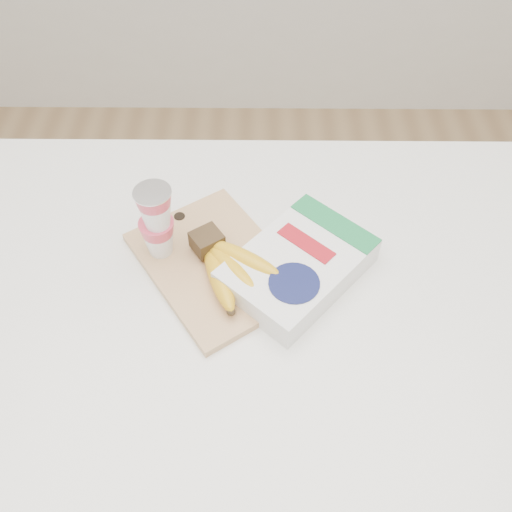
# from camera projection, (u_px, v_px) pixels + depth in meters

# --- Properties ---
(room) EXTENTS (4.00, 4.00, 4.00)m
(room) POSITION_uv_depth(u_px,v_px,m) (134.00, 173.00, 0.65)
(room) COLOR tan
(room) RESTS_ON ground
(table) EXTENTS (1.37, 0.92, 1.03)m
(table) POSITION_uv_depth(u_px,v_px,m) (195.00, 450.00, 1.29)
(table) COLOR white
(table) RESTS_ON ground
(cutting_board) EXTENTS (0.33, 0.35, 0.01)m
(cutting_board) POSITION_uv_depth(u_px,v_px,m) (216.00, 264.00, 0.96)
(cutting_board) COLOR tan
(cutting_board) RESTS_ON table
(bananas) EXTENTS (0.17, 0.18, 0.06)m
(bananas) POSITION_uv_depth(u_px,v_px,m) (229.00, 266.00, 0.92)
(bananas) COLOR #382816
(bananas) RESTS_ON cutting_board
(yogurt_stack) EXTENTS (0.06, 0.06, 0.14)m
(yogurt_stack) POSITION_uv_depth(u_px,v_px,m) (156.00, 220.00, 0.92)
(yogurt_stack) COLOR white
(yogurt_stack) RESTS_ON cutting_board
(cereal_box) EXTENTS (0.28, 0.29, 0.05)m
(cereal_box) POSITION_uv_depth(u_px,v_px,m) (298.00, 266.00, 0.94)
(cereal_box) COLOR white
(cereal_box) RESTS_ON table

